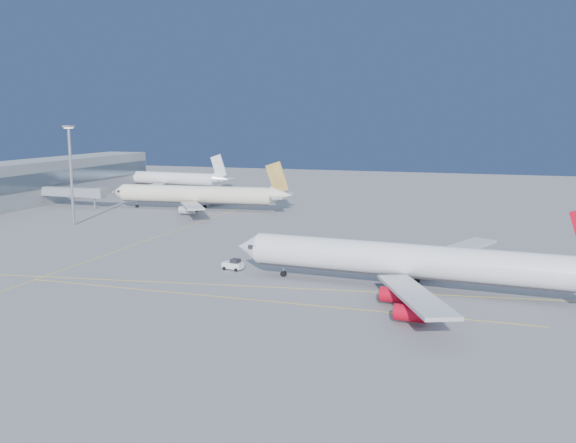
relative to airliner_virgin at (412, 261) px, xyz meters
The scene contains 9 objects.
ground 28.66m from the airliner_virgin, behind, with size 500.00×500.00×0.00m, color slate.
terminal 165.98m from the airliner_virgin, 149.59° to the left, with size 18.40×110.00×15.00m.
jet_bridge 140.56m from the airliner_virgin, 149.65° to the left, with size 23.60×3.60×6.90m.
taxiway_lines 43.54m from the airliner_virgin, behind, with size 118.86×140.00×0.02m.
airliner_virgin is the anchor object (origin of this frame).
airliner_etihad 111.67m from the airliner_virgin, 135.14° to the left, with size 63.11×58.06×16.46m.
airliner_third 175.65m from the airliner_virgin, 132.27° to the left, with size 57.58×52.98×15.44m.
pushback_tug 36.18m from the airliner_virgin, behind, with size 4.32×3.05×2.27m.
light_mast 108.39m from the airliner_virgin, 158.10° to the left, with size 2.42×2.42×28.00m.
Camera 1 is at (41.36, -110.82, 30.11)m, focal length 40.00 mm.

